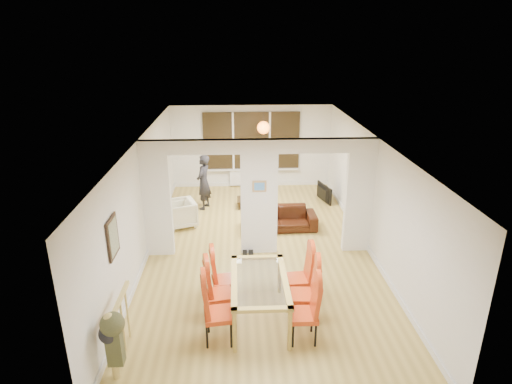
{
  "coord_description": "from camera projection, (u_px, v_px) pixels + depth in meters",
  "views": [
    {
      "loc": [
        -0.47,
        -8.64,
        4.64
      ],
      "look_at": [
        -0.04,
        0.6,
        1.21
      ],
      "focal_mm": 30.0,
      "sensor_mm": 36.0,
      "label": 1
    }
  ],
  "objects": [
    {
      "name": "stair_newel",
      "position": [
        121.0,
        323.0,
        6.44
      ],
      "size": [
        0.4,
        1.2,
        1.1
      ],
      "primitive_type": null,
      "color": "tan",
      "rests_on": "floor"
    },
    {
      "name": "bay_window_blinds",
      "position": [
        251.0,
        141.0,
        13.36
      ],
      "size": [
        3.0,
        0.08,
        1.8
      ],
      "primitive_type": "cube",
      "color": "black",
      "rests_on": "room_walls"
    },
    {
      "name": "dining_chair_ra",
      "position": [
        303.0,
        311.0,
        6.74
      ],
      "size": [
        0.44,
        0.44,
        1.09
      ],
      "primitive_type": null,
      "rotation": [
        0.0,
        0.0,
        -0.01
      ],
      "color": "#BE3913",
      "rests_on": "floor"
    },
    {
      "name": "radiator",
      "position": [
        252.0,
        178.0,
        13.74
      ],
      "size": [
        1.4,
        0.08,
        0.5
      ],
      "primitive_type": "cube",
      "color": "white",
      "rests_on": "floor"
    },
    {
      "name": "dining_chair_rc",
      "position": [
        299.0,
        275.0,
        7.74
      ],
      "size": [
        0.46,
        0.46,
        1.07
      ],
      "primitive_type": null,
      "rotation": [
        0.0,
        0.0,
        0.07
      ],
      "color": "#BE3913",
      "rests_on": "floor"
    },
    {
      "name": "pillar_photo",
      "position": [
        259.0,
        186.0,
        9.08
      ],
      "size": [
        0.3,
        0.03,
        0.25
      ],
      "primitive_type": "cube",
      "color": "#4C8CD8",
      "rests_on": "divider_wall"
    },
    {
      "name": "armchair",
      "position": [
        180.0,
        213.0,
        10.9
      ],
      "size": [
        0.94,
        0.95,
        0.68
      ],
      "primitive_type": "imported",
      "rotation": [
        0.0,
        0.0,
        -1.22
      ],
      "color": "#EBE7C7",
      "rests_on": "floor"
    },
    {
      "name": "dining_chair_lb",
      "position": [
        220.0,
        291.0,
        7.27
      ],
      "size": [
        0.51,
        0.51,
        1.08
      ],
      "primitive_type": null,
      "rotation": [
        0.0,
        0.0,
        0.21
      ],
      "color": "#BE3913",
      "rests_on": "floor"
    },
    {
      "name": "coffee_table",
      "position": [
        256.0,
        203.0,
        12.18
      ],
      "size": [
        1.09,
        0.59,
        0.25
      ],
      "primitive_type": null,
      "rotation": [
        0.0,
        0.0,
        -0.05
      ],
      "color": "#342612",
      "rests_on": "floor"
    },
    {
      "name": "dining_chair_lc",
      "position": [
        224.0,
        277.0,
        7.74
      ],
      "size": [
        0.47,
        0.47,
        1.02
      ],
      "primitive_type": null,
      "rotation": [
        0.0,
        0.0,
        0.17
      ],
      "color": "#BE3913",
      "rests_on": "floor"
    },
    {
      "name": "dining_chair_rb",
      "position": [
        304.0,
        291.0,
        7.23
      ],
      "size": [
        0.47,
        0.47,
        1.1
      ],
      "primitive_type": null,
      "rotation": [
        0.0,
        0.0,
        -0.06
      ],
      "color": "#BE3913",
      "rests_on": "floor"
    },
    {
      "name": "pendant_light",
      "position": [
        263.0,
        128.0,
        12.08
      ],
      "size": [
        0.36,
        0.36,
        0.36
      ],
      "primitive_type": "sphere",
      "color": "orange",
      "rests_on": "room_walls"
    },
    {
      "name": "room_walls",
      "position": [
        259.0,
        198.0,
        9.27
      ],
      "size": [
        5.0,
        9.0,
        2.6
      ],
      "primitive_type": null,
      "color": "silver",
      "rests_on": "floor"
    },
    {
      "name": "bottle",
      "position": [
        251.0,
        193.0,
        12.13
      ],
      "size": [
        0.07,
        0.07,
        0.3
      ],
      "primitive_type": "cylinder",
      "color": "#143F19",
      "rests_on": "coffee_table"
    },
    {
      "name": "wall_poster",
      "position": [
        113.0,
        237.0,
        6.81
      ],
      "size": [
        0.04,
        0.52,
        0.67
      ],
      "primitive_type": "cube",
      "color": "gray",
      "rests_on": "room_walls"
    },
    {
      "name": "floor",
      "position": [
        259.0,
        251.0,
        9.73
      ],
      "size": [
        5.0,
        9.0,
        0.01
      ],
      "primitive_type": "cube",
      "color": "tan",
      "rests_on": "ground"
    },
    {
      "name": "television",
      "position": [
        321.0,
        193.0,
        12.53
      ],
      "size": [
        0.87,
        0.34,
        0.5
      ],
      "primitive_type": "imported",
      "rotation": [
        0.0,
        0.0,
        1.84
      ],
      "color": "black",
      "rests_on": "floor"
    },
    {
      "name": "divider_wall",
      "position": [
        259.0,
        198.0,
        9.27
      ],
      "size": [
        5.0,
        0.18,
        2.6
      ],
      "primitive_type": "cube",
      "color": "white",
      "rests_on": "floor"
    },
    {
      "name": "shoes",
      "position": [
        248.0,
        254.0,
        9.48
      ],
      "size": [
        0.23,
        0.25,
        0.1
      ],
      "primitive_type": null,
      "color": "black",
      "rests_on": "floor"
    },
    {
      "name": "sofa",
      "position": [
        279.0,
        218.0,
        10.77
      ],
      "size": [
        1.89,
        0.77,
        0.55
      ],
      "primitive_type": "imported",
      "rotation": [
        0.0,
        0.0,
        0.02
      ],
      "color": "black",
      "rests_on": "floor"
    },
    {
      "name": "dining_chair_la",
      "position": [
        219.0,
        310.0,
        6.71
      ],
      "size": [
        0.51,
        0.51,
        1.14
      ],
      "primitive_type": null,
      "rotation": [
        0.0,
        0.0,
        0.13
      ],
      "color": "#BE3913",
      "rests_on": "floor"
    },
    {
      "name": "person",
      "position": [
        204.0,
        182.0,
        11.86
      ],
      "size": [
        0.66,
        0.54,
        1.55
      ],
      "primitive_type": "imported",
      "rotation": [
        0.0,
        0.0,
        -1.91
      ],
      "color": "black",
      "rests_on": "floor"
    },
    {
      "name": "dining_table",
      "position": [
        259.0,
        299.0,
        7.28
      ],
      "size": [
        0.95,
        1.69,
        0.79
      ],
      "primitive_type": null,
      "color": "#B49742",
      "rests_on": "floor"
    },
    {
      "name": "bowl",
      "position": [
        253.0,
        197.0,
        12.19
      ],
      "size": [
        0.2,
        0.2,
        0.05
      ],
      "primitive_type": "imported",
      "color": "#342612",
      "rests_on": "coffee_table"
    }
  ]
}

